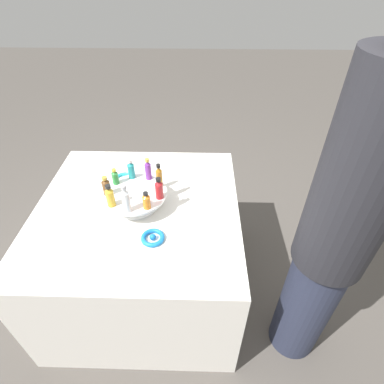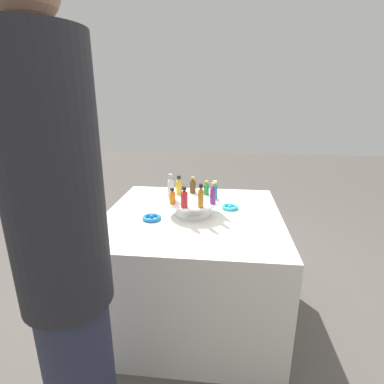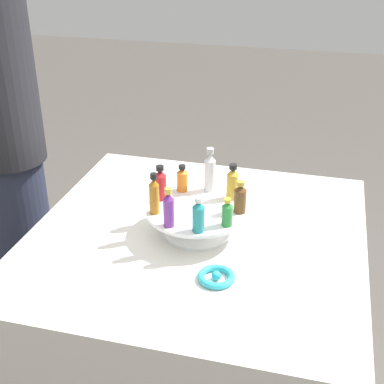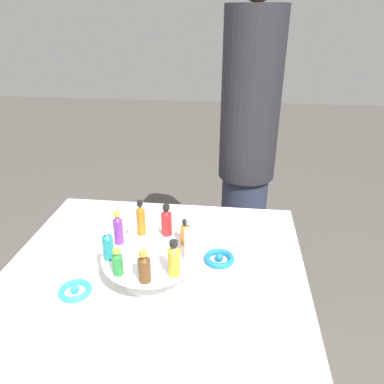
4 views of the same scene
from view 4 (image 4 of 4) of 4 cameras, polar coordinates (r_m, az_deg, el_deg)
party_table at (r=1.58m, az=-5.51°, el=-22.73°), size 1.07×1.07×0.71m
display_stand at (r=1.30m, az=-6.29°, el=-10.63°), size 0.33×0.33×0.09m
bottle_red at (r=1.35m, az=-3.90°, el=-4.45°), size 0.04×0.04×0.12m
bottle_amber at (r=1.36m, az=-7.81°, el=-4.11°), size 0.03×0.03×0.14m
bottle_purple at (r=1.32m, az=-11.19°, el=-5.50°), size 0.03×0.03×0.13m
bottle_teal at (r=1.26m, az=-12.69°, el=-7.88°), size 0.04×0.04×0.11m
bottle_green at (r=1.19m, az=-11.28°, el=-10.51°), size 0.03×0.03×0.09m
bottle_brown at (r=1.14m, az=-7.29°, el=-11.32°), size 0.04×0.04×0.11m
bottle_gold at (r=1.16m, az=-2.77°, el=-10.21°), size 0.04×0.04×0.12m
bottle_clear at (r=1.21m, az=-0.36°, el=-7.46°), size 0.04×0.04×0.15m
bottle_orange at (r=1.30m, az=-0.98°, el=-6.26°), size 0.04×0.04×0.09m
ribbon_bow_teal at (r=1.31m, az=-17.40°, el=-14.13°), size 0.11×0.11×0.03m
ribbon_bow_blue at (r=1.39m, az=4.19°, el=-10.05°), size 0.11×0.11×0.03m
person_figure at (r=2.00m, az=8.46°, el=6.50°), size 0.30×0.30×1.74m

